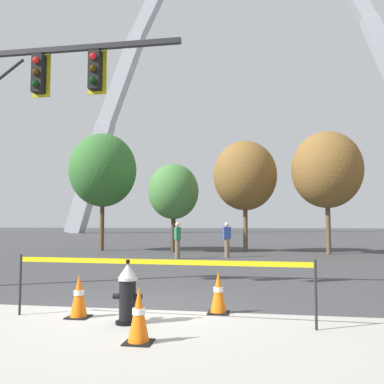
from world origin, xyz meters
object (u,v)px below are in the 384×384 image
at_px(traffic_cone_by_hydrant, 139,316).
at_px(traffic_cone_mid_sidewalk, 218,293).
at_px(fire_hydrant, 128,294).
at_px(pedestrian_walking_left, 177,240).
at_px(pedestrian_standing_center, 227,239).
at_px(traffic_cone_curb_edge, 79,296).
at_px(monument_arch, 248,79).

bearing_deg(traffic_cone_by_hydrant, traffic_cone_mid_sidewalk, 67.46).
relative_size(fire_hydrant, pedestrian_walking_left, 0.62).
height_order(fire_hydrant, pedestrian_standing_center, pedestrian_standing_center).
xyz_separation_m(traffic_cone_by_hydrant, traffic_cone_curb_edge, (-1.41, 1.26, 0.00)).
relative_size(traffic_cone_mid_sidewalk, traffic_cone_curb_edge, 1.00).
bearing_deg(monument_arch, fire_hydrant, -89.92).
relative_size(traffic_cone_curb_edge, pedestrian_walking_left, 0.46).
xyz_separation_m(traffic_cone_mid_sidewalk, pedestrian_standing_center, (-0.91, 11.96, 0.46)).
bearing_deg(monument_arch, traffic_cone_mid_sidewalk, -88.54).
xyz_separation_m(traffic_cone_mid_sidewalk, monument_arch, (-1.39, 54.26, 22.40)).
distance_m(traffic_cone_mid_sidewalk, pedestrian_walking_left, 11.26).
height_order(monument_arch, pedestrian_standing_center, monument_arch).
xyz_separation_m(traffic_cone_mid_sidewalk, pedestrian_walking_left, (-2.98, 10.85, 0.46)).
distance_m(monument_arch, pedestrian_standing_center, 47.64).
distance_m(traffic_cone_by_hydrant, traffic_cone_mid_sidewalk, 2.15).
xyz_separation_m(traffic_cone_mid_sidewalk, traffic_cone_curb_edge, (-2.23, -0.73, 0.00)).
distance_m(fire_hydrant, monument_arch, 59.57).
bearing_deg(pedestrian_standing_center, pedestrian_walking_left, -151.58).
bearing_deg(fire_hydrant, pedestrian_standing_center, 88.24).
height_order(traffic_cone_mid_sidewalk, traffic_cone_curb_edge, same).
height_order(traffic_cone_by_hydrant, pedestrian_walking_left, pedestrian_walking_left).
relative_size(traffic_cone_by_hydrant, pedestrian_standing_center, 0.46).
height_order(traffic_cone_mid_sidewalk, pedestrian_standing_center, pedestrian_standing_center).
distance_m(traffic_cone_curb_edge, monument_arch, 59.38).
bearing_deg(traffic_cone_curb_edge, pedestrian_walking_left, 93.69).
xyz_separation_m(monument_arch, pedestrian_walking_left, (-1.59, -43.41, -21.94)).
bearing_deg(pedestrian_standing_center, traffic_cone_curb_edge, -95.94).
xyz_separation_m(traffic_cone_by_hydrant, monument_arch, (-0.56, 56.24, 22.40)).
relative_size(fire_hydrant, traffic_cone_mid_sidewalk, 1.36).
bearing_deg(traffic_cone_by_hydrant, pedestrian_standing_center, 90.36).
relative_size(pedestrian_walking_left, pedestrian_standing_center, 1.00).
distance_m(traffic_cone_curb_edge, pedestrian_standing_center, 12.77).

